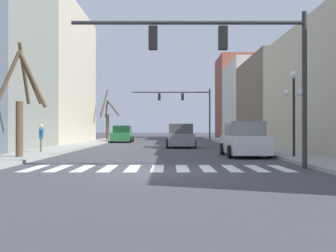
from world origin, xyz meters
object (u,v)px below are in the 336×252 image
Objects in this scene: street_tree_right_far at (106,117)px; traffic_signal_far at (185,102)px; traffic_signal_near at (230,52)px; car_parked_left_mid at (243,140)px; car_parked_right_far at (122,135)px; pedestrian_on_right_sidewalk at (250,133)px; street_tree_right_near at (20,101)px; car_parked_left_near at (180,136)px; pedestrian_near_right_corner at (40,135)px; street_lamp_right_corner at (293,96)px.

traffic_signal_far is at bearing 6.50° from street_tree_right_far.
traffic_signal_near is 1.96× the size of car_parked_left_mid.
pedestrian_on_right_sidewalk is (10.56, -13.24, 0.33)m from car_parked_right_far.
street_tree_right_far is 1.09× the size of street_tree_right_near.
street_tree_right_far is (-7.98, 15.28, 1.89)m from car_parked_left_near.
pedestrian_near_right_corner is (-11.05, 1.48, 0.22)m from car_parked_left_mid.
car_parked_left_mid is at bearing 11.82° from street_tree_right_near.
pedestrian_on_right_sidewalk is 21.82m from street_tree_right_far.
traffic_signal_far reaches higher than pedestrian_near_right_corner.
traffic_signal_near is 1.46× the size of street_tree_right_far.
car_parked_right_far is 0.99× the size of car_parked_left_near.
traffic_signal_near is 32.46m from street_tree_right_far.
traffic_signal_near is 10.02m from street_tree_right_near.
street_lamp_right_corner reaches higher than pedestrian_near_right_corner.
pedestrian_near_right_corner is (-2.34, -18.98, 0.26)m from car_parked_right_far.
traffic_signal_far is 16.78m from car_parked_left_near.
street_tree_right_far reaches higher than car_parked_left_near.
car_parked_left_mid is at bearing 57.75° from pedestrian_near_right_corner.
pedestrian_near_right_corner is (-9.14, -24.34, -3.50)m from traffic_signal_far.
street_lamp_right_corner reaches higher than car_parked_left_mid.
street_tree_right_far is at bearing 106.66° from traffic_signal_near.
pedestrian_on_right_sidewalk reaches higher than car_parked_right_far.
street_lamp_right_corner is 12.82m from car_parked_left_near.
street_tree_right_near is at bearing 146.65° from car_parked_left_near.
pedestrian_near_right_corner is 23.36m from street_tree_right_far.
traffic_signal_far reaches higher than street_tree_right_far.
car_parked_left_mid is (1.91, -25.83, -3.72)m from traffic_signal_far.
street_tree_right_near is at bearing -107.48° from traffic_signal_far.
street_tree_right_far is at bearing -173.50° from traffic_signal_far.
pedestrian_on_right_sidewalk is at bearing 89.39° from pedestrian_near_right_corner.
pedestrian_on_right_sidewalk is (1.85, 7.22, 0.30)m from car_parked_left_mid.
street_lamp_right_corner is at bearing -64.43° from street_tree_right_far.
car_parked_right_far is 2.64× the size of pedestrian_on_right_sidewalk.
pedestrian_near_right_corner is 0.92× the size of pedestrian_on_right_sidewalk.
car_parked_right_far is (-7.01, 26.74, -3.40)m from traffic_signal_near.
traffic_signal_far is 2.13× the size of car_parked_left_mid.
car_parked_left_near reaches higher than pedestrian_near_right_corner.
car_parked_left_near is 5.38m from pedestrian_on_right_sidewalk.
pedestrian_near_right_corner is at bearing 152.45° from pedestrian_on_right_sidewalk.
car_parked_left_near is 14.20m from street_tree_right_near.
street_tree_right_near reaches higher than car_parked_left_mid.
car_parked_left_mid is 2.81× the size of pedestrian_near_right_corner.
car_parked_left_mid is 11.15m from pedestrian_near_right_corner.
car_parked_right_far is 1.02× the size of car_parked_left_mid.
traffic_signal_far reaches higher than car_parked_left_near.
traffic_signal_near is 16.19m from car_parked_left_near.
pedestrian_near_right_corner is at bearing -110.58° from traffic_signal_far.
traffic_signal_far is at bearing -51.72° from car_parked_right_far.
street_lamp_right_corner is 0.92× the size of car_parked_left_mid.
street_tree_right_near reaches higher than car_parked_left_near.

